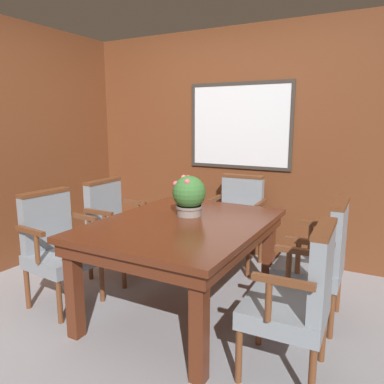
{
  "coord_description": "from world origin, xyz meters",
  "views": [
    {
      "loc": [
        1.53,
        -2.08,
        1.48
      ],
      "look_at": [
        0.18,
        0.44,
        0.93
      ],
      "focal_mm": 35.0,
      "sensor_mm": 36.0,
      "label": 1
    }
  ],
  "objects_px": {
    "chair_head_far": "(238,217)",
    "chair_right_far": "(319,257)",
    "dining_table": "(183,233)",
    "chair_left_near": "(57,244)",
    "potted_plant": "(189,195)",
    "chair_left_far": "(114,225)",
    "chair_right_near": "(298,296)"
  },
  "relations": [
    {
      "from": "chair_left_near",
      "to": "chair_right_near",
      "type": "bearing_deg",
      "value": -84.17
    },
    {
      "from": "chair_head_far",
      "to": "chair_right_far",
      "type": "bearing_deg",
      "value": -41.07
    },
    {
      "from": "chair_head_far",
      "to": "potted_plant",
      "type": "relative_size",
      "value": 2.86
    },
    {
      "from": "chair_left_far",
      "to": "chair_head_far",
      "type": "bearing_deg",
      "value": -48.66
    },
    {
      "from": "chair_left_near",
      "to": "chair_head_far",
      "type": "xyz_separation_m",
      "value": [
        0.97,
        1.49,
        0.0
      ]
    },
    {
      "from": "chair_right_near",
      "to": "potted_plant",
      "type": "relative_size",
      "value": 2.86
    },
    {
      "from": "dining_table",
      "to": "chair_head_far",
      "type": "xyz_separation_m",
      "value": [
        0.01,
        1.14,
        -0.14
      ]
    },
    {
      "from": "chair_right_near",
      "to": "chair_right_far",
      "type": "bearing_deg",
      "value": 178.29
    },
    {
      "from": "chair_left_far",
      "to": "potted_plant",
      "type": "bearing_deg",
      "value": -98.26
    },
    {
      "from": "chair_left_near",
      "to": "chair_right_near",
      "type": "relative_size",
      "value": 1.0
    },
    {
      "from": "chair_right_near",
      "to": "chair_left_far",
      "type": "xyz_separation_m",
      "value": [
        -1.89,
        0.66,
        0.0
      ]
    },
    {
      "from": "chair_right_near",
      "to": "potted_plant",
      "type": "height_order",
      "value": "potted_plant"
    },
    {
      "from": "chair_left_near",
      "to": "potted_plant",
      "type": "relative_size",
      "value": 2.86
    },
    {
      "from": "chair_right_far",
      "to": "potted_plant",
      "type": "bearing_deg",
      "value": -81.16
    },
    {
      "from": "chair_left_near",
      "to": "chair_right_near",
      "type": "distance_m",
      "value": 1.92
    },
    {
      "from": "dining_table",
      "to": "chair_right_near",
      "type": "height_order",
      "value": "chair_right_near"
    },
    {
      "from": "chair_head_far",
      "to": "chair_right_far",
      "type": "distance_m",
      "value": 1.22
    },
    {
      "from": "chair_right_near",
      "to": "chair_right_far",
      "type": "relative_size",
      "value": 1.0
    },
    {
      "from": "chair_right_near",
      "to": "chair_head_far",
      "type": "height_order",
      "value": "same"
    },
    {
      "from": "dining_table",
      "to": "chair_right_far",
      "type": "bearing_deg",
      "value": 20.92
    },
    {
      "from": "chair_head_far",
      "to": "dining_table",
      "type": "bearing_deg",
      "value": -91.75
    },
    {
      "from": "chair_right_far",
      "to": "chair_left_near",
      "type": "bearing_deg",
      "value": -70.96
    },
    {
      "from": "chair_head_far",
      "to": "chair_right_far",
      "type": "height_order",
      "value": "same"
    },
    {
      "from": "chair_head_far",
      "to": "chair_right_far",
      "type": "relative_size",
      "value": 1.0
    },
    {
      "from": "chair_right_near",
      "to": "chair_right_far",
      "type": "distance_m",
      "value": 0.7
    },
    {
      "from": "chair_head_far",
      "to": "potted_plant",
      "type": "xyz_separation_m",
      "value": [
        -0.05,
        -0.96,
        0.4
      ]
    },
    {
      "from": "dining_table",
      "to": "chair_left_near",
      "type": "relative_size",
      "value": 1.64
    },
    {
      "from": "dining_table",
      "to": "chair_left_near",
      "type": "xyz_separation_m",
      "value": [
        -0.97,
        -0.35,
        -0.14
      ]
    },
    {
      "from": "dining_table",
      "to": "chair_head_far",
      "type": "bearing_deg",
      "value": 89.72
    },
    {
      "from": "chair_left_far",
      "to": "potted_plant",
      "type": "distance_m",
      "value": 0.99
    },
    {
      "from": "chair_left_near",
      "to": "chair_right_far",
      "type": "distance_m",
      "value": 2.04
    },
    {
      "from": "dining_table",
      "to": "chair_left_near",
      "type": "height_order",
      "value": "chair_left_near"
    }
  ]
}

